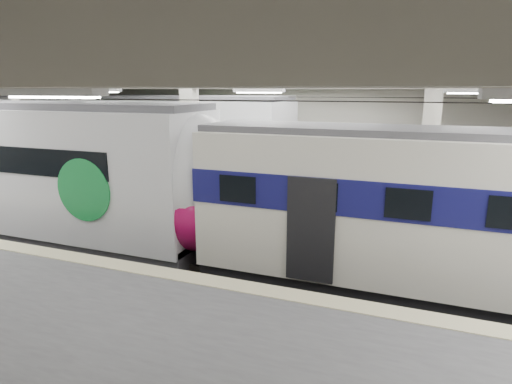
% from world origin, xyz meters
% --- Properties ---
extents(station_hall, '(36.00, 24.00, 5.75)m').
position_xyz_m(station_hall, '(0.00, -1.74, 3.24)').
color(station_hall, black).
rests_on(station_hall, ground).
extents(modern_emu, '(14.29, 2.95, 4.59)m').
position_xyz_m(modern_emu, '(-6.28, -0.00, 2.25)').
color(modern_emu, silver).
rests_on(modern_emu, ground).
extents(older_rer, '(12.33, 2.72, 4.12)m').
position_xyz_m(older_rer, '(5.55, 0.00, 2.16)').
color(older_rer, silver).
rests_on(older_rer, ground).
extents(far_train, '(15.04, 3.60, 4.73)m').
position_xyz_m(far_train, '(-7.55, 5.50, 2.44)').
color(far_train, silver).
rests_on(far_train, ground).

